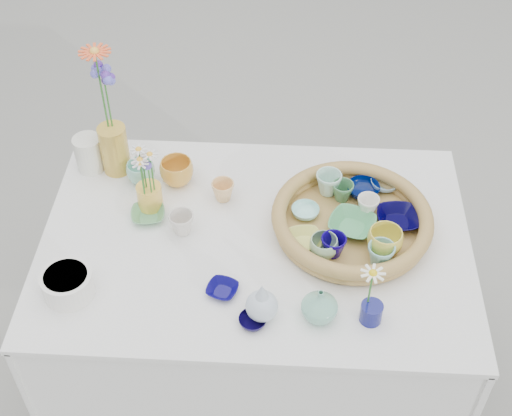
# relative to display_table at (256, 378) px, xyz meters

# --- Properties ---
(ground) EXTENTS (80.00, 80.00, 0.00)m
(ground) POSITION_rel_display_table_xyz_m (0.00, 0.00, 0.00)
(ground) COLOR #9A9A91
(display_table) EXTENTS (1.26, 0.86, 0.77)m
(display_table) POSITION_rel_display_table_xyz_m (0.00, 0.00, 0.00)
(display_table) COLOR white
(display_table) RESTS_ON ground
(wicker_tray) EXTENTS (0.47, 0.47, 0.08)m
(wicker_tray) POSITION_rel_display_table_xyz_m (0.28, 0.05, 0.80)
(wicker_tray) COLOR olive
(wicker_tray) RESTS_ON display_table
(tray_ceramic_0) EXTENTS (0.11, 0.11, 0.03)m
(tray_ceramic_0) POSITION_rel_display_table_xyz_m (0.32, 0.19, 0.80)
(tray_ceramic_0) COLOR #000D44
(tray_ceramic_0) RESTS_ON wicker_tray
(tray_ceramic_1) EXTENTS (0.13, 0.13, 0.03)m
(tray_ceramic_1) POSITION_rel_display_table_xyz_m (0.42, 0.07, 0.80)
(tray_ceramic_1) COLOR black
(tray_ceramic_1) RESTS_ON wicker_tray
(tray_ceramic_2) EXTENTS (0.13, 0.13, 0.08)m
(tray_ceramic_2) POSITION_rel_display_table_xyz_m (0.37, -0.05, 0.82)
(tray_ceramic_2) COLOR #DDC844
(tray_ceramic_2) RESTS_ON wicker_tray
(tray_ceramic_3) EXTENTS (0.17, 0.17, 0.03)m
(tray_ceramic_3) POSITION_rel_display_table_xyz_m (0.28, 0.04, 0.80)
(tray_ceramic_3) COLOR #4B9F64
(tray_ceramic_3) RESTS_ON wicker_tray
(tray_ceramic_4) EXTENTS (0.09, 0.09, 0.06)m
(tray_ceramic_4) POSITION_rel_display_table_xyz_m (0.20, -0.07, 0.82)
(tray_ceramic_4) COLOR #8DB98E
(tray_ceramic_4) RESTS_ON wicker_tray
(tray_ceramic_5) EXTENTS (0.08, 0.08, 0.03)m
(tray_ceramic_5) POSITION_rel_display_table_xyz_m (0.14, 0.09, 0.80)
(tray_ceramic_5) COLOR #9CE0D5
(tray_ceramic_5) RESTS_ON wicker_tray
(tray_ceramic_6) EXTENTS (0.10, 0.10, 0.07)m
(tray_ceramic_6) POSITION_rel_display_table_xyz_m (0.21, 0.19, 0.82)
(tray_ceramic_6) COLOR silver
(tray_ceramic_6) RESTS_ON wicker_tray
(tray_ceramic_7) EXTENTS (0.07, 0.07, 0.06)m
(tray_ceramic_7) POSITION_rel_display_table_xyz_m (0.33, 0.10, 0.81)
(tray_ceramic_7) COLOR white
(tray_ceramic_7) RESTS_ON wicker_tray
(tray_ceramic_8) EXTENTS (0.11, 0.11, 0.03)m
(tray_ceramic_8) POSITION_rel_display_table_xyz_m (0.39, 0.22, 0.80)
(tray_ceramic_8) COLOR #90C2E7
(tray_ceramic_8) RESTS_ON wicker_tray
(tray_ceramic_9) EXTENTS (0.09, 0.09, 0.07)m
(tray_ceramic_9) POSITION_rel_display_table_xyz_m (0.22, -0.07, 0.82)
(tray_ceramic_9) COLOR #0D0061
(tray_ceramic_9) RESTS_ON wicker_tray
(tray_ceramic_10) EXTENTS (0.12, 0.12, 0.02)m
(tray_ceramic_10) POSITION_rel_display_table_xyz_m (0.14, -0.03, 0.80)
(tray_ceramic_10) COLOR #D3D360
(tray_ceramic_10) RESTS_ON wicker_tray
(tray_ceramic_11) EXTENTS (0.10, 0.10, 0.07)m
(tray_ceramic_11) POSITION_rel_display_table_xyz_m (0.35, -0.09, 0.82)
(tray_ceramic_11) COLOR #76B9B5
(tray_ceramic_11) RESTS_ON wicker_tray
(tray_ceramic_12) EXTENTS (0.07, 0.07, 0.06)m
(tray_ceramic_12) POSITION_rel_display_table_xyz_m (0.26, 0.16, 0.81)
(tray_ceramic_12) COLOR #457D50
(tray_ceramic_12) RESTS_ON wicker_tray
(loose_ceramic_0) EXTENTS (0.13, 0.13, 0.08)m
(loose_ceramic_0) POSITION_rel_display_table_xyz_m (-0.26, 0.23, 0.81)
(loose_ceramic_0) COLOR gold
(loose_ceramic_0) RESTS_ON display_table
(loose_ceramic_1) EXTENTS (0.09, 0.09, 0.07)m
(loose_ceramic_1) POSITION_rel_display_table_xyz_m (-0.11, 0.16, 0.80)
(loose_ceramic_1) COLOR #F0BC77
(loose_ceramic_1) RESTS_ON display_table
(loose_ceramic_2) EXTENTS (0.12, 0.12, 0.02)m
(loose_ceramic_2) POSITION_rel_display_table_xyz_m (-0.33, 0.07, 0.78)
(loose_ceramic_2) COLOR #60A46C
(loose_ceramic_2) RESTS_ON display_table
(loose_ceramic_3) EXTENTS (0.09, 0.09, 0.07)m
(loose_ceramic_3) POSITION_rel_display_table_xyz_m (-0.22, 0.01, 0.80)
(loose_ceramic_3) COLOR beige
(loose_ceramic_3) RESTS_ON display_table
(loose_ceramic_4) EXTENTS (0.11, 0.11, 0.02)m
(loose_ceramic_4) POSITION_rel_display_table_xyz_m (-0.08, -0.21, 0.78)
(loose_ceramic_4) COLOR #0A0653
(loose_ceramic_4) RESTS_ON display_table
(loose_ceramic_5) EXTENTS (0.11, 0.11, 0.07)m
(loose_ceramic_5) POSITION_rel_display_table_xyz_m (-0.38, 0.23, 0.80)
(loose_ceramic_5) COLOR #81C7B0
(loose_ceramic_5) RESTS_ON display_table
(loose_ceramic_6) EXTENTS (0.09, 0.09, 0.02)m
(loose_ceramic_6) POSITION_rel_display_table_xyz_m (0.01, -0.31, 0.78)
(loose_ceramic_6) COLOR black
(loose_ceramic_6) RESTS_ON display_table
(fluted_bowl) EXTENTS (0.19, 0.19, 0.07)m
(fluted_bowl) POSITION_rel_display_table_xyz_m (-0.50, -0.23, 0.80)
(fluted_bowl) COLOR white
(fluted_bowl) RESTS_ON display_table
(bud_vase_paleblue) EXTENTS (0.10, 0.10, 0.13)m
(bud_vase_paleblue) POSITION_rel_display_table_xyz_m (0.03, -0.28, 0.83)
(bud_vase_paleblue) COLOR silver
(bud_vase_paleblue) RESTS_ON display_table
(bud_vase_seafoam) EXTENTS (0.11, 0.11, 0.10)m
(bud_vase_seafoam) POSITION_rel_display_table_xyz_m (0.18, -0.27, 0.82)
(bud_vase_seafoam) COLOR #73B69A
(bud_vase_seafoam) RESTS_ON display_table
(bud_vase_cobalt) EXTENTS (0.07, 0.07, 0.06)m
(bud_vase_cobalt) POSITION_rel_display_table_xyz_m (0.32, -0.28, 0.79)
(bud_vase_cobalt) COLOR navy
(bud_vase_cobalt) RESTS_ON display_table
(single_daisy) EXTENTS (0.10, 0.10, 0.13)m
(single_daisy) POSITION_rel_display_table_xyz_m (0.31, -0.26, 0.88)
(single_daisy) COLOR white
(single_daisy) RESTS_ON bud_vase_cobalt
(tall_vase_yellow) EXTENTS (0.10, 0.10, 0.17)m
(tall_vase_yellow) POSITION_rel_display_table_xyz_m (-0.46, 0.28, 0.85)
(tall_vase_yellow) COLOR gold
(tall_vase_yellow) RESTS_ON display_table
(gerbera) EXTENTS (0.13, 0.13, 0.29)m
(gerbera) POSITION_rel_display_table_xyz_m (-0.47, 0.29, 1.07)
(gerbera) COLOR #FC5C2C
(gerbera) RESTS_ON tall_vase_yellow
(hydrangea) EXTENTS (0.08, 0.08, 0.25)m
(hydrangea) POSITION_rel_display_table_xyz_m (-0.46, 0.29, 1.02)
(hydrangea) COLOR #5F33B4
(hydrangea) RESTS_ON tall_vase_yellow
(white_pitcher) EXTENTS (0.15, 0.12, 0.12)m
(white_pitcher) POSITION_rel_display_table_xyz_m (-0.55, 0.28, 0.82)
(white_pitcher) COLOR silver
(white_pitcher) RESTS_ON display_table
(daisy_cup) EXTENTS (0.09, 0.09, 0.08)m
(daisy_cup) POSITION_rel_display_table_xyz_m (-0.33, 0.11, 0.81)
(daisy_cup) COLOR yellow
(daisy_cup) RESTS_ON display_table
(daisy_posy) EXTENTS (0.09, 0.09, 0.16)m
(daisy_posy) POSITION_rel_display_table_xyz_m (-0.32, 0.10, 0.92)
(daisy_posy) COLOR white
(daisy_posy) RESTS_ON daisy_cup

